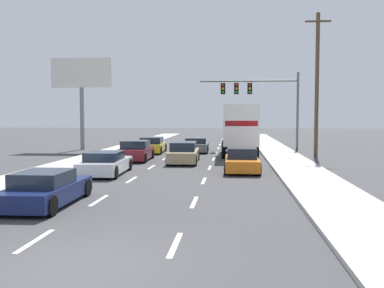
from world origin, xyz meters
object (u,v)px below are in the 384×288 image
(car_orange, at_px, (242,161))
(roadside_billboard, at_px, (82,82))
(car_gray, at_px, (196,145))
(car_yellow, at_px, (152,145))
(traffic_signal_mast, at_px, (252,93))
(car_maroon, at_px, (136,151))
(utility_pole_mid, at_px, (317,84))
(car_tan, at_px, (184,153))
(car_white, at_px, (105,164))
(box_truck, at_px, (239,127))
(car_navy, at_px, (46,189))

(car_orange, relative_size, roadside_billboard, 0.55)
(car_gray, relative_size, car_orange, 1.00)
(car_yellow, xyz_separation_m, roadside_billboard, (-6.66, 2.48, 5.32))
(traffic_signal_mast, bearing_deg, car_maroon, -129.21)
(utility_pole_mid, bearing_deg, car_gray, 158.57)
(car_gray, height_order, roadside_billboard, roadside_billboard)
(car_yellow, xyz_separation_m, utility_pole_mid, (12.48, -2.53, 4.70))
(car_tan, bearing_deg, car_white, -120.07)
(car_orange, relative_size, traffic_signal_mast, 0.51)
(box_truck, bearing_deg, car_maroon, -151.04)
(car_yellow, distance_m, car_navy, 20.68)
(car_tan, bearing_deg, car_orange, -47.58)
(car_orange, height_order, traffic_signal_mast, traffic_signal_mast)
(car_maroon, distance_m, traffic_signal_mast, 13.63)
(car_white, height_order, utility_pole_mid, utility_pole_mid)
(car_maroon, height_order, box_truck, box_truck)
(utility_pole_mid, relative_size, roadside_billboard, 1.29)
(car_white, relative_size, car_tan, 0.97)
(box_truck, xyz_separation_m, traffic_signal_mast, (1.22, 6.16, 2.84))
(roadside_billboard, bearing_deg, utility_pole_mid, -14.66)
(car_gray, bearing_deg, car_tan, -90.77)
(box_truck, bearing_deg, car_orange, -89.77)
(car_orange, xyz_separation_m, traffic_signal_mast, (1.18, 15.02, 4.42))
(car_yellow, height_order, traffic_signal_mast, traffic_signal_mast)
(car_yellow, relative_size, utility_pole_mid, 0.43)
(car_yellow, xyz_separation_m, box_truck, (6.96, -2.24, 1.55))
(car_yellow, bearing_deg, car_gray, 15.84)
(car_white, distance_m, traffic_signal_mast, 19.29)
(car_gray, bearing_deg, utility_pole_mid, -21.43)
(car_maroon, relative_size, car_navy, 0.94)
(box_truck, bearing_deg, car_yellow, 162.17)
(car_maroon, height_order, car_tan, car_maroon)
(car_white, relative_size, roadside_billboard, 0.57)
(car_tan, xyz_separation_m, utility_pole_mid, (9.09, 4.62, 4.67))
(car_yellow, bearing_deg, car_white, -89.94)
(car_maroon, bearing_deg, car_yellow, 90.16)
(traffic_signal_mast, xyz_separation_m, roadside_billboard, (-14.84, -1.45, 0.92))
(car_white, xyz_separation_m, utility_pole_mid, (12.47, 10.45, 4.74))
(car_white, bearing_deg, car_tan, 59.93)
(car_maroon, relative_size, box_truck, 0.51)
(car_white, relative_size, car_orange, 1.05)
(car_navy, height_order, car_gray, car_gray)
(car_maroon, distance_m, utility_pole_mid, 13.78)
(car_yellow, height_order, car_orange, same)
(car_maroon, relative_size, car_orange, 0.95)
(traffic_signal_mast, relative_size, roadside_billboard, 1.07)
(car_maroon, xyz_separation_m, box_truck, (6.94, 3.84, 1.53))
(car_yellow, height_order, car_maroon, car_maroon)
(car_gray, distance_m, car_orange, 12.59)
(utility_pole_mid, bearing_deg, car_maroon, -164.11)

